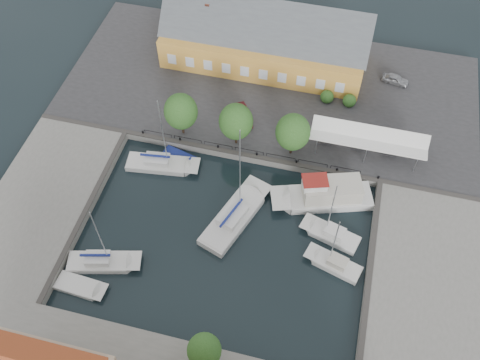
% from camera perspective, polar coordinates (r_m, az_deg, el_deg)
% --- Properties ---
extents(ground, '(140.00, 140.00, 0.00)m').
position_cam_1_polar(ground, '(61.53, -1.36, -5.19)').
color(ground, black).
rests_on(ground, ground).
extents(north_quay, '(56.00, 26.00, 1.00)m').
position_cam_1_polar(north_quay, '(75.37, 3.18, 9.65)').
color(north_quay, '#2D2D30').
rests_on(north_quay, ground).
extents(west_quay, '(12.00, 24.00, 1.00)m').
position_cam_1_polar(west_quay, '(67.10, -20.32, -2.18)').
color(west_quay, slate).
rests_on(west_quay, ground).
extents(east_quay, '(12.00, 24.00, 1.00)m').
position_cam_1_polar(east_quay, '(60.78, 18.95, -10.52)').
color(east_quay, slate).
rests_on(east_quay, ground).
extents(quay_edge_fittings, '(56.00, 24.72, 0.40)m').
position_cam_1_polar(quay_edge_fittings, '(63.17, -0.26, -1.12)').
color(quay_edge_fittings, '#383533').
rests_on(quay_edge_fittings, north_quay).
extents(warehouse, '(28.56, 14.00, 9.55)m').
position_cam_1_polar(warehouse, '(77.12, 2.22, 14.76)').
color(warehouse, gold).
rests_on(warehouse, north_quay).
extents(tent_canopy, '(14.00, 4.00, 2.83)m').
position_cam_1_polar(tent_canopy, '(66.75, 13.59, 4.47)').
color(tent_canopy, white).
rests_on(tent_canopy, north_quay).
extents(quay_trees, '(18.20, 4.20, 6.30)m').
position_cam_1_polar(quay_trees, '(64.98, -0.43, 6.25)').
color(quay_trees, black).
rests_on(quay_trees, north_quay).
extents(car_silver, '(3.94, 2.19, 1.27)m').
position_cam_1_polar(car_silver, '(78.06, 16.26, 10.27)').
color(car_silver, '#9EA0A5').
rests_on(car_silver, north_quay).
extents(car_red, '(3.53, 4.54, 1.44)m').
position_cam_1_polar(car_red, '(70.08, 0.31, 6.94)').
color(car_red, '#50121B').
rests_on(car_red, north_quay).
extents(center_sailboat, '(6.71, 11.42, 14.91)m').
position_cam_1_polar(center_sailboat, '(61.89, -0.58, -4.00)').
color(center_sailboat, silver).
rests_on(center_sailboat, ground).
extents(trawler, '(12.42, 7.04, 5.00)m').
position_cam_1_polar(trawler, '(63.62, 9.14, -1.63)').
color(trawler, silver).
rests_on(trawler, ground).
extents(east_boat_a, '(7.13, 4.04, 9.92)m').
position_cam_1_polar(east_boat_a, '(61.62, 9.71, -5.81)').
color(east_boat_a, silver).
rests_on(east_boat_a, ground).
extents(east_boat_b, '(6.62, 3.78, 9.00)m').
position_cam_1_polar(east_boat_b, '(59.82, 10.01, -8.87)').
color(east_boat_b, silver).
rests_on(east_boat_b, ground).
extents(west_boat_a, '(9.41, 3.75, 12.07)m').
position_cam_1_polar(west_boat_a, '(67.24, -8.42, 1.62)').
color(west_boat_a, silver).
rests_on(west_boat_a, ground).
extents(west_boat_d, '(8.37, 4.31, 10.90)m').
position_cam_1_polar(west_boat_d, '(60.91, -14.44, -8.53)').
color(west_boat_d, silver).
rests_on(west_boat_d, ground).
extents(launch_sw, '(5.79, 2.46, 0.98)m').
position_cam_1_polar(launch_sw, '(60.37, -16.64, -10.87)').
color(launch_sw, silver).
rests_on(launch_sw, ground).
extents(launch_nw, '(4.95, 2.98, 0.88)m').
position_cam_1_polar(launch_nw, '(67.86, -6.51, 2.35)').
color(launch_nw, navy).
rests_on(launch_nw, ground).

